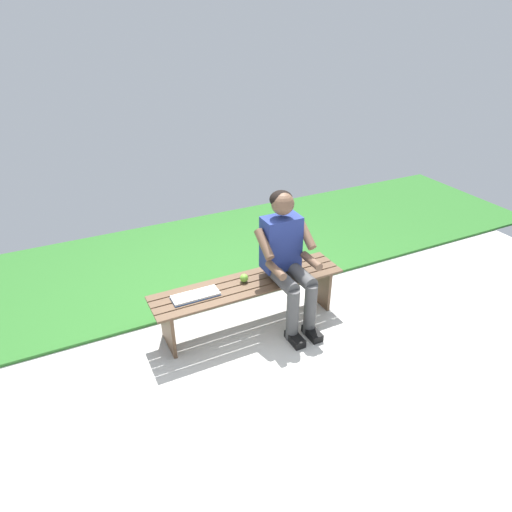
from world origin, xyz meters
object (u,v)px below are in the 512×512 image
person_seated (287,256)px  apple (244,278)px  bench_near (249,292)px  book_open (196,296)px

person_seated → apple: bearing=-20.1°
person_seated → apple: size_ratio=16.28×
bench_near → apple: (0.03, -0.03, 0.14)m
bench_near → person_seated: person_seated is taller
bench_near → book_open: size_ratio=4.33×
apple → person_seated: bearing=159.9°
person_seated → apple: (0.36, -0.13, -0.20)m
apple → book_open: bearing=4.4°
bench_near → apple: 0.15m
bench_near → book_open: (0.50, 0.00, 0.11)m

